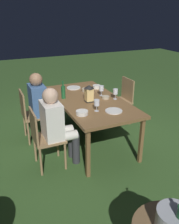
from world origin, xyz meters
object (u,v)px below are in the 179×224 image
(dining_table, at_px, (90,102))
(chair_side_left_b, at_px, (122,99))
(bowl_dip, at_px, (82,113))
(lantern_centerpiece, at_px, (89,92))
(chair_side_right_b, at_px, (31,113))
(person_in_cream, at_px, (57,124))
(bowl_salad, at_px, (106,97))
(green_bottle_on_table, at_px, (63,92))
(plate_b, at_px, (74,88))
(ice_bucket, at_px, (175,220))
(bowl_olives, at_px, (86,90))
(person_in_blue, at_px, (42,103))
(wine_glass_c, at_px, (115,92))
(wine_glass_a, at_px, (101,89))
(plate_a, at_px, (114,111))
(wine_glass_b, at_px, (97,103))
(chair_side_right_a, at_px, (43,136))

(dining_table, distance_m, chair_side_left_b, 1.00)
(bowl_dip, bearing_deg, dining_table, -33.34)
(lantern_centerpiece, bearing_deg, bowl_dip, 145.52)
(chair_side_right_b, relative_size, person_in_cream, 0.76)
(dining_table, relative_size, bowl_salad, 15.80)
(bowl_dip, bearing_deg, green_bottle_on_table, 2.08)
(plate_b, relative_size, ice_bucket, 0.74)
(person_in_cream, distance_m, bowl_olives, 1.15)
(person_in_blue, relative_size, wine_glass_c, 6.80)
(bowl_salad, bearing_deg, lantern_centerpiece, 93.15)
(plate_b, xyz_separation_m, bowl_dip, (-1.17, 0.31, 0.02))
(chair_side_right_b, xyz_separation_m, bowl_salad, (-0.51, -1.12, 0.28))
(dining_table, bearing_deg, person_in_blue, 57.73)
(green_bottle_on_table, bearing_deg, wine_glass_a, -101.70)
(person_in_blue, height_order, person_in_cream, same)
(bowl_olives, bearing_deg, person_in_cream, 136.03)
(dining_table, xyz_separation_m, ice_bucket, (-2.41, 0.42, 0.03))
(chair_side_right_b, xyz_separation_m, plate_a, (-1.02, -0.98, 0.27))
(chair_side_left_b, relative_size, wine_glass_b, 5.15)
(chair_side_left_b, bearing_deg, bowl_dip, 127.92)
(lantern_centerpiece, relative_size, green_bottle_on_table, 0.91)
(lantern_centerpiece, bearing_deg, chair_side_left_b, -60.48)
(chair_side_right_b, distance_m, bowl_salad, 1.26)
(lantern_centerpiece, relative_size, bowl_dip, 1.59)
(person_in_cream, bearing_deg, plate_b, -31.00)
(dining_table, relative_size, chair_side_left_b, 2.19)
(chair_side_right_a, relative_size, person_in_cream, 0.76)
(dining_table, distance_m, chair_side_right_b, 1.00)
(plate_b, bearing_deg, wine_glass_b, 176.21)
(person_in_blue, bearing_deg, bowl_olives, -92.49)
(lantern_centerpiece, relative_size, ice_bucket, 0.77)
(chair_side_right_b, relative_size, bowl_dip, 5.23)
(chair_side_right_b, height_order, person_in_cream, person_in_cream)
(chair_side_right_a, height_order, bowl_olives, chair_side_right_a)
(person_in_blue, distance_m, bowl_dip, 1.02)
(lantern_centerpiece, bearing_deg, green_bottle_on_table, 46.59)
(lantern_centerpiece, relative_size, bowl_salad, 2.20)
(chair_side_left_b, bearing_deg, wine_glass_c, 139.91)
(chair_side_right_b, bearing_deg, person_in_cream, -167.15)
(person_in_blue, xyz_separation_m, wine_glass_a, (-0.35, -0.93, 0.23))
(person_in_blue, distance_m, wine_glass_c, 1.23)
(person_in_cream, bearing_deg, plate_a, -101.97)
(chair_side_right_b, distance_m, person_in_cream, 0.89)
(plate_a, bearing_deg, chair_side_right_b, 43.84)
(lantern_centerpiece, relative_size, wine_glass_a, 1.57)
(dining_table, height_order, ice_bucket, ice_bucket)
(chair_side_left_b, xyz_separation_m, wine_glass_c, (-0.59, 0.50, 0.38))
(person_in_blue, bearing_deg, wine_glass_c, -119.17)
(chair_side_left_b, height_order, wine_glass_a, wine_glass_a)
(chair_side_right_a, xyz_separation_m, plate_b, (1.08, -0.84, 0.27))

